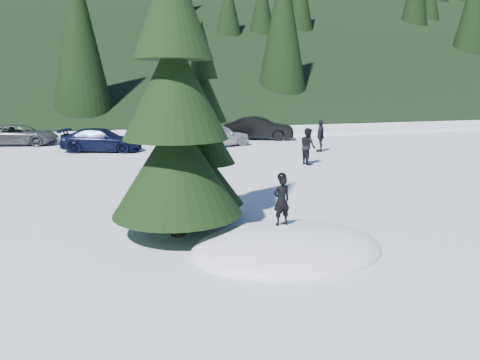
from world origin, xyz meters
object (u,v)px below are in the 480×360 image
object	(u,v)px
spruce_short	(204,144)
adult_1	(320,136)
car_4	(218,136)
car_5	(259,128)
child_skier	(282,200)
car_3	(102,140)
spruce_tall	(175,101)
adult_0	(308,146)
car_2	(20,135)

from	to	relation	value
spruce_short	adult_1	distance (m)	14.23
spruce_short	car_4	world-z (taller)	spruce_short
spruce_short	car_5	distance (m)	19.14
car_4	adult_1	bearing A→B (deg)	-149.15
child_skier	car_4	bearing A→B (deg)	-106.84
adult_1	car_3	bearing A→B (deg)	-78.01
spruce_tall	spruce_short	size ratio (longest dim) A/B	1.60
child_skier	adult_1	world-z (taller)	adult_1
car_3	car_4	distance (m)	6.75
car_4	child_skier	bearing A→B (deg)	148.05
adult_0	car_5	bearing A→B (deg)	-8.84
spruce_tall	car_4	distance (m)	17.00
adult_0	adult_1	distance (m)	4.43
spruce_short	adult_1	xyz separation A→B (m)	(9.11, 10.87, -1.21)
car_2	car_5	distance (m)	15.20
spruce_tall	child_skier	world-z (taller)	spruce_tall
child_skier	car_4	size ratio (longest dim) A/B	0.29
car_2	car_4	world-z (taller)	car_4
spruce_short	adult_1	bearing A→B (deg)	50.03
spruce_tall	adult_0	size ratio (longest dim) A/B	4.98
spruce_tall	adult_1	bearing A→B (deg)	50.51
adult_1	car_2	world-z (taller)	adult_1
adult_0	car_2	world-z (taller)	adult_0
car_2	child_skier	bearing A→B (deg)	-145.45
spruce_short	car_3	bearing A→B (deg)	99.94
adult_0	car_2	size ratio (longest dim) A/B	0.38
spruce_short	child_skier	bearing A→B (deg)	-66.84
adult_1	spruce_short	bearing A→B (deg)	-10.50
spruce_tall	car_3	xyz separation A→B (m)	(-1.55, 15.94, -2.68)
spruce_short	adult_0	bearing A→B (deg)	47.48
child_skier	car_3	xyz separation A→B (m)	(-3.75, 17.34, -0.42)
car_5	adult_1	bearing A→B (deg)	-145.37
spruce_short	child_skier	world-z (taller)	spruce_short
adult_0	car_5	distance (m)	10.27
spruce_short	car_3	distance (m)	14.83
car_2	car_3	world-z (taller)	car_3
car_2	car_3	size ratio (longest dim) A/B	1.02
spruce_tall	car_3	size ratio (longest dim) A/B	1.94
car_5	car_2	bearing A→B (deg)	107.56
spruce_tall	car_2	xyz separation A→B (m)	(-6.31, 20.37, -2.69)
car_3	child_skier	bearing A→B (deg)	-150.05
car_3	car_5	bearing A→B (deg)	-56.72
child_skier	car_2	distance (m)	23.38
adult_1	car_4	bearing A→B (deg)	-97.54
child_skier	car_2	size ratio (longest dim) A/B	0.26
spruce_tall	car_5	distance (m)	20.93
adult_0	car_5	xyz separation A→B (m)	(1.20, 10.20, -0.10)
car_5	child_skier	bearing A→B (deg)	-174.69
car_5	car_3	bearing A→B (deg)	128.94
car_3	car_5	world-z (taller)	car_5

